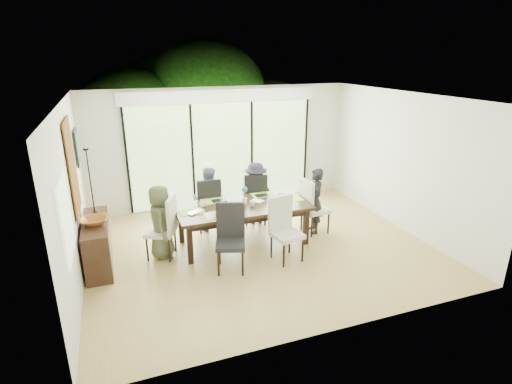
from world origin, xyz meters
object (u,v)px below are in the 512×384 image
object	(u,v)px
person_far_left	(208,199)
cup_a	(203,205)
chair_far_right	(255,197)
sideboard	(98,243)
chair_right_end	(316,205)
cup_c	(281,196)
bowl	(94,221)
table_top	(243,207)
chair_near_left	(230,239)
cup_b	(252,204)
chair_near_right	(287,230)
vase	(245,201)
person_far_right	(256,193)
person_right_end	(315,201)
chair_far_left	(208,203)
chair_left_end	(160,227)
person_left_end	(161,222)
laptop	(198,213)

from	to	relation	value
person_far_left	cup_a	size ratio (longest dim) A/B	10.40
chair_far_right	sideboard	size ratio (longest dim) A/B	0.79
chair_right_end	chair_far_right	distance (m)	1.27
cup_c	bowl	size ratio (longest dim) A/B	0.30
table_top	chair_near_left	xyz separation A→B (m)	(-0.50, -0.87, -0.17)
cup_b	chair_near_right	bearing A→B (deg)	-65.56
table_top	vase	distance (m)	0.12
person_far_right	cup_a	xyz separation A→B (m)	(-1.25, -0.68, 0.15)
chair_right_end	person_right_end	distance (m)	0.10
person_far_left	chair_right_end	bearing A→B (deg)	168.02
chair_near_left	sideboard	distance (m)	2.22
cup_b	chair_far_left	bearing A→B (deg)	122.28
person_far_right	bowl	bearing A→B (deg)	17.03
chair_left_end	chair_near_left	bearing A→B (deg)	73.02
chair_near_left	person_left_end	bearing A→B (deg)	156.30
chair_near_left	person_far_right	world-z (taller)	person_far_right
chair_left_end	chair_near_left	xyz separation A→B (m)	(1.00, -0.87, 0.00)
person_left_end	cup_a	bearing A→B (deg)	-69.29
sideboard	cup_b	bearing A→B (deg)	-2.96
chair_far_right	chair_near_right	bearing A→B (deg)	105.49
chair_far_left	chair_far_right	bearing A→B (deg)	-174.99
chair_far_left	cup_a	size ratio (longest dim) A/B	8.87
chair_right_end	chair_far_left	world-z (taller)	same
chair_near_left	person_left_end	size ratio (longest dim) A/B	0.85
person_far_right	sideboard	bearing A→B (deg)	15.29
chair_left_end	person_left_end	distance (m)	0.10
chair_right_end	laptop	xyz separation A→B (m)	(-2.35, -0.10, 0.22)
person_far_left	cup_a	bearing A→B (deg)	80.89
vase	sideboard	size ratio (longest dim) A/B	0.09
cup_c	chair_far_right	bearing A→B (deg)	108.43
cup_b	cup_c	distance (m)	0.68
person_left_end	sideboard	xyz separation A→B (m)	(-1.04, 0.04, -0.25)
chair_near_left	vase	distance (m)	1.10
laptop	chair_near_left	bearing A→B (deg)	-97.74
chair_far_right	person_left_end	size ratio (longest dim) A/B	0.85
chair_far_right	chair_right_end	bearing A→B (deg)	155.33
vase	bowl	distance (m)	2.57
vase	laptop	xyz separation A→B (m)	(-0.90, -0.15, -0.05)
chair_right_end	vase	world-z (taller)	chair_right_end
chair_left_end	person_far_left	size ratio (longest dim) A/B	0.85
vase	sideboard	xyz separation A→B (m)	(-2.57, -0.01, -0.42)
table_top	cup_a	bearing A→B (deg)	167.91
person_far_right	bowl	distance (m)	3.20
table_top	sideboard	distance (m)	2.54
chair_far_left	table_top	bearing A→B (deg)	122.90
person_left_end	sideboard	bearing A→B (deg)	97.72
chair_near_left	person_left_end	world-z (taller)	person_left_end
chair_near_right	sideboard	bearing A→B (deg)	152.79
cup_b	bowl	distance (m)	2.67
chair_far_right	person_left_end	xyz separation A→B (m)	(-2.03, -0.85, 0.10)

